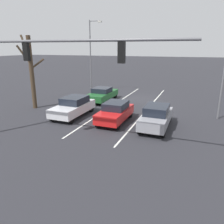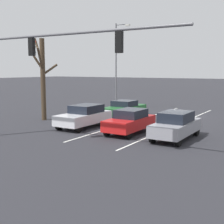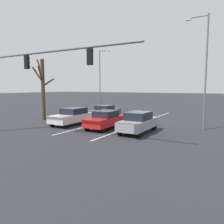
# 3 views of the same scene
# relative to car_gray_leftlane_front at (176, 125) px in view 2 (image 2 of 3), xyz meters

# --- Properties ---
(ground_plane) EXTENTS (240.00, 240.00, 0.00)m
(ground_plane) POSITION_rel_car_gray_leftlane_front_xyz_m (3.36, -8.50, -0.84)
(ground_plane) COLOR #28282D
(lane_stripe_left_divider) EXTENTS (0.12, 18.66, 0.01)m
(lane_stripe_left_divider) POSITION_rel_car_gray_leftlane_front_xyz_m (1.62, -5.17, -0.84)
(lane_stripe_left_divider) COLOR silver
(lane_stripe_left_divider) RESTS_ON ground_plane
(lane_stripe_center_divider) EXTENTS (0.12, 18.66, 0.01)m
(lane_stripe_center_divider) POSITION_rel_car_gray_leftlane_front_xyz_m (5.11, -5.17, -0.84)
(lane_stripe_center_divider) COLOR silver
(lane_stripe_center_divider) RESTS_ON ground_plane
(car_gray_leftlane_front) EXTENTS (1.77, 4.44, 1.64)m
(car_gray_leftlane_front) POSITION_rel_car_gray_leftlane_front_xyz_m (0.00, 0.00, 0.00)
(car_gray_leftlane_front) COLOR gray
(car_gray_leftlane_front) RESTS_ON ground_plane
(car_silver_rightlane_front) EXTENTS (1.92, 4.53, 1.59)m
(car_silver_rightlane_front) POSITION_rel_car_gray_leftlane_front_xyz_m (6.95, -0.30, -0.03)
(car_silver_rightlane_front) COLOR silver
(car_silver_rightlane_front) RESTS_ON ground_plane
(car_red_midlane_front) EXTENTS (1.77, 4.17, 1.55)m
(car_red_midlane_front) POSITION_rel_car_gray_leftlane_front_xyz_m (3.15, -0.12, -0.05)
(car_red_midlane_front) COLOR red
(car_red_midlane_front) RESTS_ON ground_plane
(car_darkgreen_rightlane_second) EXTENTS (1.94, 4.73, 1.44)m
(car_darkgreen_rightlane_second) POSITION_rel_car_gray_leftlane_front_xyz_m (6.89, -6.06, -0.10)
(car_darkgreen_rightlane_second) COLOR #1E5928
(car_darkgreen_rightlane_second) RESTS_ON ground_plane
(traffic_signal_gantry) EXTENTS (12.58, 0.37, 6.28)m
(traffic_signal_gantry) POSITION_rel_car_gray_leftlane_front_xyz_m (6.07, 5.15, 3.85)
(traffic_signal_gantry) COLOR slate
(traffic_signal_gantry) RESTS_ON ground_plane
(street_lamp_right_shoulder) EXTENTS (1.62, 0.24, 8.68)m
(street_lamp_right_shoulder) POSITION_rel_car_gray_leftlane_front_xyz_m (10.11, -10.22, 4.08)
(street_lamp_right_shoulder) COLOR slate
(street_lamp_right_shoulder) RESTS_ON ground_plane
(bare_tree_near) EXTENTS (1.96, 2.08, 6.63)m
(bare_tree_near) POSITION_rel_car_gray_leftlane_front_xyz_m (11.70, -1.13, 2.75)
(bare_tree_near) COLOR #423323
(bare_tree_near) RESTS_ON ground_plane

